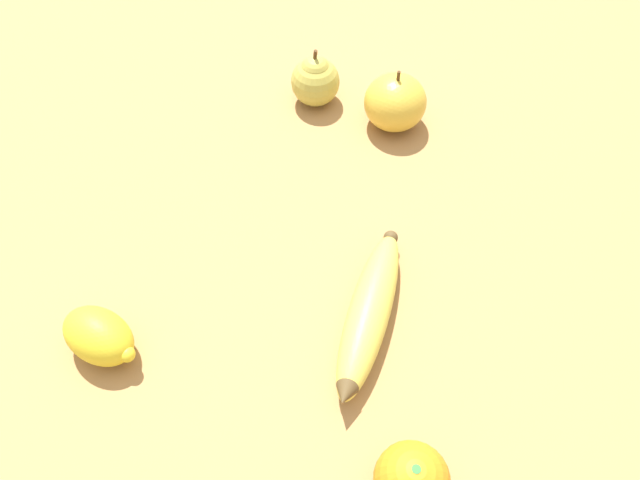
% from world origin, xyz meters
% --- Properties ---
extents(ground_plane, '(3.00, 3.00, 0.00)m').
position_xyz_m(ground_plane, '(0.00, 0.00, 0.00)').
color(ground_plane, '#A87A47').
extents(banana, '(0.22, 0.08, 0.04)m').
position_xyz_m(banana, '(-0.09, -0.08, 0.02)').
color(banana, '#DBCC4C').
rests_on(banana, ground_plane).
extents(orange, '(0.07, 0.07, 0.07)m').
position_xyz_m(orange, '(-0.23, -0.18, 0.03)').
color(orange, orange).
rests_on(orange, ground_plane).
extents(pear, '(0.07, 0.07, 0.08)m').
position_xyz_m(pear, '(0.20, 0.14, 0.04)').
color(pear, '#B7AD47').
rests_on(pear, ground_plane).
extents(apple, '(0.08, 0.08, 0.09)m').
position_xyz_m(apple, '(0.21, 0.02, 0.04)').
color(apple, gold).
rests_on(apple, ground_plane).
extents(lemon, '(0.06, 0.09, 0.06)m').
position_xyz_m(lemon, '(-0.24, 0.15, 0.03)').
color(lemon, yellow).
rests_on(lemon, ground_plane).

